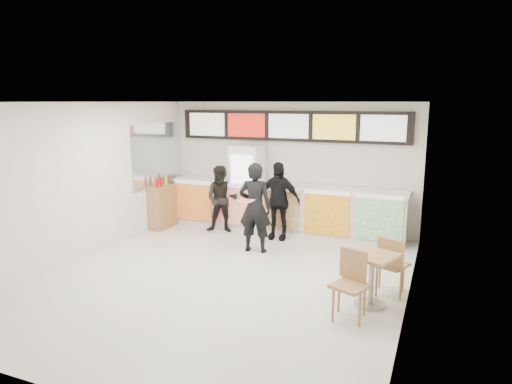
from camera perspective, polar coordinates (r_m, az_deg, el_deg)
The scene contains 15 objects.
floor at distance 8.07m, azimuth -3.93°, elevation -10.66°, with size 7.00×7.00×0.00m, color beige.
ceiling at distance 7.49m, azimuth -4.25°, elevation 11.16°, with size 7.00×7.00×0.00m, color white.
wall_back at distance 10.83m, azimuth 4.24°, elevation 3.23°, with size 6.00×6.00×0.00m, color silver.
wall_left at distance 9.36m, azimuth -20.75°, elevation 1.25°, with size 7.00×7.00×0.00m, color silver.
wall_right at distance 6.86m, azimuth 18.94°, elevation -2.06°, with size 7.00×7.00×0.00m, color silver.
service_counter at distance 10.63m, azimuth 3.48°, elevation -2.01°, with size 5.56×0.77×1.14m.
menu_board at distance 10.66m, azimuth 4.17°, elevation 8.23°, with size 5.50×0.14×0.70m.
drinks_fridge at distance 10.89m, azimuth -1.12°, elevation 0.63°, with size 0.70×0.67×2.00m.
mirror_panel at distance 11.20m, azimuth -12.21°, elevation 4.56°, with size 0.01×2.00×1.50m, color #B2B7BF.
customer_main at distance 9.15m, azimuth -0.12°, elevation -1.96°, with size 0.67×0.44×1.83m, color black.
customer_left at distance 10.60m, azimuth -4.30°, elevation -0.90°, with size 0.76×0.59×1.56m, color black.
customer_mid at distance 10.05m, azimuth 2.72°, elevation -1.08°, with size 1.01×0.42×1.73m, color black.
pizza_slice at distance 8.70m, azimuth -1.27°, elevation -1.03°, with size 0.36×0.36×0.02m.
cafe_table at distance 7.05m, azimuth 14.27°, elevation -9.42°, with size 1.02×1.69×0.96m.
condiment_ledge at distance 11.26m, azimuth -11.45°, elevation -1.74°, with size 0.37×0.91×1.21m.
Camera 1 is at (3.37, -6.69, 3.01)m, focal length 32.00 mm.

